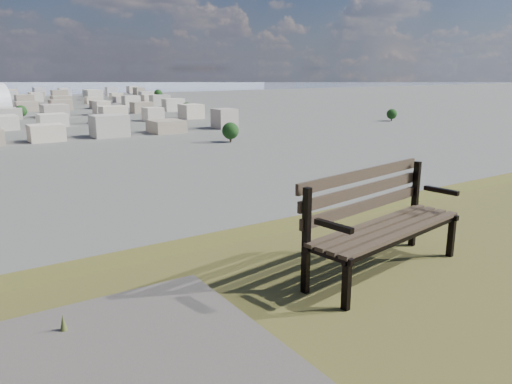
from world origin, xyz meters
TOP-DOWN VIEW (x-y plane):
  - park_bench at (-1.36, 2.73)m, footprint 1.70×0.78m

SIDE VIEW (x-z plane):
  - park_bench at x=-1.36m, z-range 25.06..25.92m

